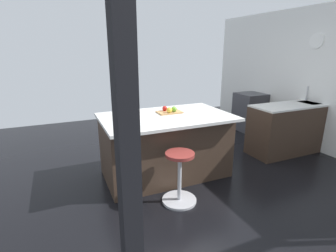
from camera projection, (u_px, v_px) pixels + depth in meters
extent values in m
plane|color=black|center=(179.00, 169.00, 4.18)|extent=(7.40, 7.40, 0.00)
cube|color=silver|center=(313.00, 79.00, 4.88)|extent=(0.12, 5.69, 2.64)
cylinder|color=white|center=(317.00, 41.00, 4.64)|extent=(0.03, 0.28, 0.28)
cube|color=#38281E|center=(299.00, 128.00, 4.87)|extent=(2.07, 0.60, 0.88)
cube|color=silver|center=(303.00, 104.00, 4.74)|extent=(2.07, 0.60, 0.03)
cube|color=#38383D|center=(312.00, 105.00, 4.85)|extent=(0.44, 0.36, 0.12)
cylinder|color=#B7B7BC|center=(307.00, 94.00, 4.93)|extent=(0.02, 0.02, 0.28)
cube|color=#38383D|center=(250.00, 112.00, 6.09)|extent=(0.60, 0.60, 0.88)
cube|color=black|center=(259.00, 117.00, 5.83)|extent=(0.44, 0.01, 0.32)
cube|color=#38281E|center=(165.00, 147.00, 3.88)|extent=(1.81, 0.97, 0.91)
cube|color=silver|center=(167.00, 117.00, 3.70)|extent=(1.87, 1.17, 0.04)
cylinder|color=#B7B7BC|center=(179.00, 200.00, 3.29)|extent=(0.44, 0.44, 0.03)
cylinder|color=#B7B7BC|center=(180.00, 178.00, 3.20)|extent=(0.05, 0.05, 0.61)
cylinder|color=maroon|center=(180.00, 154.00, 3.10)|extent=(0.36, 0.36, 0.04)
cube|color=tan|center=(169.00, 112.00, 3.86)|extent=(0.36, 0.24, 0.02)
sphere|color=red|center=(165.00, 108.00, 3.88)|extent=(0.08, 0.08, 0.08)
sphere|color=gold|center=(169.00, 110.00, 3.76)|extent=(0.08, 0.08, 0.08)
sphere|color=#609E2D|center=(174.00, 109.00, 3.82)|extent=(0.08, 0.08, 0.08)
cylinder|color=silver|center=(137.00, 108.00, 3.69)|extent=(0.06, 0.06, 0.22)
cylinder|color=silver|center=(137.00, 98.00, 3.64)|extent=(0.03, 0.03, 0.08)
cylinder|color=#B7B7BC|center=(137.00, 94.00, 3.63)|extent=(0.03, 0.03, 0.02)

